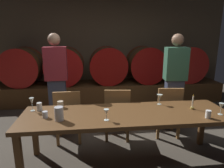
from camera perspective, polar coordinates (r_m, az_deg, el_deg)
ground_plane at (r=3.04m, az=3.27°, el=-20.42°), size 8.53×8.53×0.00m
back_wall at (r=5.68m, az=-2.01°, el=10.10°), size 6.56×0.24×2.67m
barrel_shelf at (r=5.33m, az=-1.44°, el=-2.12°), size 5.91×0.90×0.48m
wine_barrel_far_left at (r=5.41m, az=-23.99°, el=4.48°), size 0.93×0.76×0.93m
wine_barrel_left at (r=5.20m, az=-13.15°, el=4.98°), size 0.93×0.76×0.93m
wine_barrel_center at (r=5.18m, az=-1.20°, el=5.31°), size 0.93×0.76×0.93m
wine_barrel_right at (r=5.36m, az=9.42°, el=5.42°), size 0.93×0.76×0.93m
wine_barrel_far_right at (r=5.75m, az=19.82°, el=5.35°), size 0.93×0.76×0.93m
dining_table at (r=2.66m, az=4.13°, el=-9.45°), size 2.69×0.79×0.72m
chair_left at (r=3.30m, az=-12.30°, el=-8.19°), size 0.41×0.41×0.88m
chair_center at (r=3.31m, az=1.47°, el=-7.77°), size 0.45×0.45×0.88m
chair_right at (r=3.53m, az=15.48°, el=-6.88°), size 0.44×0.44×0.88m
guest_left at (r=3.71m, az=-15.31°, el=0.61°), size 0.39×0.26×1.73m
guest_right at (r=3.79m, az=17.26°, el=0.67°), size 0.40×0.28×1.72m
candle_center at (r=2.96m, az=21.77°, el=-5.51°), size 0.05×0.05×0.21m
pitcher at (r=2.47m, az=-14.74°, el=-8.11°), size 0.10×0.10×0.17m
wine_glass_far_left at (r=2.86m, az=-21.71°, el=-4.63°), size 0.06×0.06×0.18m
wine_glass_left at (r=2.39m, az=-1.60°, el=-8.01°), size 0.06×0.06×0.14m
wine_glass_center at (r=2.99m, az=13.29°, el=-3.60°), size 0.08×0.08×0.15m
wine_glass_right at (r=2.89m, az=28.48°, el=-5.58°), size 0.06×0.06×0.15m
cup_far_left at (r=2.86m, az=-19.80°, el=-6.06°), size 0.07×0.07×0.11m
cup_center_left at (r=2.61m, az=-18.37°, el=-8.18°), size 0.07×0.07×0.08m
cup_center_right at (r=2.90m, az=-14.34°, el=-5.58°), size 0.08×0.08×0.09m
cup_far_right at (r=2.73m, az=25.52°, el=-7.70°), size 0.06×0.06×0.10m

